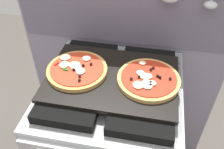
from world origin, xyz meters
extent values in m
cube|color=gray|center=(0.00, 0.34, 0.78)|extent=(1.10, 0.03, 1.55)
ellipsoid|color=silver|center=(0.37, 0.29, 1.13)|extent=(0.06, 0.05, 0.03)
cube|color=#B7BABF|center=(0.00, 0.00, 0.43)|extent=(0.60, 0.60, 0.86)
cube|color=black|center=(0.00, 0.00, 0.85)|extent=(0.59, 0.59, 0.01)
cube|color=black|center=(-0.14, 0.00, 0.88)|extent=(0.24, 0.51, 0.04)
cube|color=black|center=(0.14, 0.00, 0.88)|extent=(0.24, 0.51, 0.04)
cube|color=black|center=(0.00, 0.00, 0.91)|extent=(0.54, 0.38, 0.02)
cylinder|color=tan|center=(-0.15, 0.00, 0.93)|extent=(0.25, 0.25, 0.02)
cylinder|color=red|center=(-0.15, 0.00, 0.94)|extent=(0.22, 0.22, 0.00)
ellipsoid|color=beige|center=(-0.13, 0.07, 0.94)|extent=(0.04, 0.04, 0.01)
ellipsoid|color=beige|center=(-0.22, 0.05, 0.94)|extent=(0.05, 0.04, 0.01)
ellipsoid|color=beige|center=(-0.21, 0.01, 0.94)|extent=(0.04, 0.05, 0.01)
ellipsoid|color=beige|center=(-0.15, 0.00, 0.94)|extent=(0.05, 0.04, 0.01)
ellipsoid|color=beige|center=(-0.17, 0.02, 0.94)|extent=(0.04, 0.04, 0.01)
ellipsoid|color=beige|center=(-0.13, -0.02, 0.94)|extent=(0.04, 0.04, 0.01)
ellipsoid|color=beige|center=(-0.16, 0.01, 0.94)|extent=(0.05, 0.05, 0.01)
sphere|color=black|center=(-0.10, 0.03, 0.94)|extent=(0.01, 0.01, 0.01)
sphere|color=black|center=(-0.12, -0.08, 0.94)|extent=(0.01, 0.01, 0.01)
sphere|color=black|center=(-0.16, -0.02, 0.94)|extent=(0.01, 0.01, 0.01)
sphere|color=black|center=(-0.13, 0.01, 0.94)|extent=(0.01, 0.01, 0.01)
cube|color=red|center=(-0.24, 0.01, 0.94)|extent=(0.02, 0.03, 0.00)
sphere|color=black|center=(-0.12, -0.05, 0.94)|extent=(0.01, 0.01, 0.01)
cube|color=gold|center=(-0.20, 0.01, 0.94)|extent=(0.03, 0.01, 0.00)
cube|color=#19721E|center=(-0.19, -0.02, 0.94)|extent=(0.02, 0.01, 0.00)
cylinder|color=tan|center=(0.15, 0.00, 0.93)|extent=(0.25, 0.25, 0.02)
cylinder|color=#B72D19|center=(0.15, 0.00, 0.94)|extent=(0.22, 0.22, 0.00)
ellipsoid|color=beige|center=(0.17, -0.04, 0.94)|extent=(0.03, 0.03, 0.01)
ellipsoid|color=beige|center=(0.14, -0.03, 0.94)|extent=(0.03, 0.03, 0.01)
ellipsoid|color=beige|center=(0.11, 0.02, 0.94)|extent=(0.03, 0.03, 0.01)
ellipsoid|color=beige|center=(0.13, 0.00, 0.94)|extent=(0.04, 0.04, 0.01)
ellipsoid|color=beige|center=(0.12, 0.08, 0.94)|extent=(0.03, 0.03, 0.01)
ellipsoid|color=beige|center=(0.15, -0.06, 0.94)|extent=(0.04, 0.03, 0.01)
ellipsoid|color=beige|center=(0.14, 0.00, 0.94)|extent=(0.04, 0.04, 0.01)
ellipsoid|color=beige|center=(0.11, -0.06, 0.94)|extent=(0.04, 0.05, 0.01)
sphere|color=black|center=(0.18, 0.01, 0.94)|extent=(0.01, 0.01, 0.01)
sphere|color=black|center=(0.16, 0.06, 0.94)|extent=(0.01, 0.01, 0.01)
sphere|color=black|center=(0.16, -0.05, 0.94)|extent=(0.01, 0.01, 0.01)
sphere|color=black|center=(0.15, 0.04, 0.94)|extent=(0.01, 0.01, 0.01)
sphere|color=black|center=(0.08, -0.03, 0.94)|extent=(0.01, 0.01, 0.01)
sphere|color=black|center=(0.11, -0.01, 0.94)|extent=(0.01, 0.01, 0.01)
sphere|color=black|center=(0.16, -0.04, 0.94)|extent=(0.01, 0.01, 0.01)
sphere|color=black|center=(0.23, 0.00, 0.94)|extent=(0.01, 0.01, 0.01)
sphere|color=black|center=(0.19, 0.00, 0.94)|extent=(0.01, 0.01, 0.01)
camera|label=1|loc=(0.15, -0.74, 1.59)|focal=39.26mm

